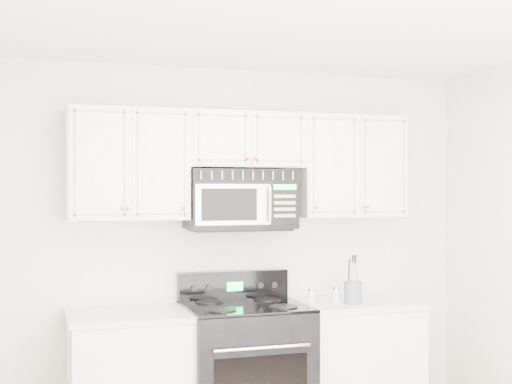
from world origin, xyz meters
name	(u,v)px	position (x,y,z in m)	size (l,w,h in m)	color
room	(335,275)	(0.00, 0.00, 1.30)	(3.51, 3.51, 2.61)	#8A6A4E
base_cabinet_right	(355,368)	(0.80, 1.44, 0.43)	(0.86, 0.65, 0.92)	white
range	(245,370)	(-0.04, 1.41, 0.48)	(0.81, 0.74, 1.13)	black
upper_cabinets	(244,160)	(0.00, 1.58, 1.93)	(2.44, 0.37, 0.75)	white
microwave	(240,199)	(-0.04, 1.56, 1.66)	(0.75, 0.43, 0.42)	black
utensil_crock	(353,292)	(0.72, 1.31, 1.00)	(0.13, 0.13, 0.34)	slate
shaker_salt	(311,296)	(0.45, 1.43, 0.97)	(0.04, 0.04, 0.10)	white
shaker_pepper	(336,295)	(0.63, 1.40, 0.98)	(0.05, 0.05, 0.11)	white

